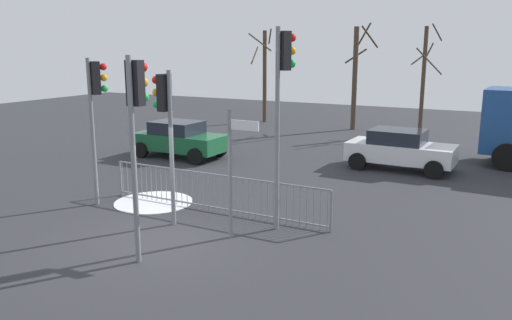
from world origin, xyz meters
name	(u,v)px	position (x,y,z in m)	size (l,w,h in m)	color
ground_plane	(160,240)	(0.00, 0.00, 0.00)	(60.00, 60.00, 0.00)	#2D2D33
traffic_light_mid_right	(282,84)	(2.16, 2.07, 3.57)	(0.40, 0.53, 4.88)	slate
traffic_light_foreground_left	(96,98)	(-3.28, 1.54, 3.03)	(0.41, 0.52, 4.14)	slate
traffic_light_rear_left	(165,113)	(-0.51, 1.05, 2.85)	(0.57, 0.33, 3.88)	slate
traffic_light_foreground_right	(136,113)	(0.39, -1.07, 3.13)	(0.32, 0.57, 4.27)	slate
direction_sign_post	(232,167)	(1.45, 0.91, 1.72)	(0.79, 0.09, 3.06)	slate
pedestrian_guard_railing	(214,192)	(0.00, 2.39, 0.55)	(6.80, 0.16, 1.07)	slate
car_white_mid	(400,149)	(3.36, 9.83, 0.77)	(3.85, 2.01, 1.47)	silver
car_green_near	(179,139)	(-5.11, 7.85, 0.77)	(3.83, 1.98, 1.47)	#195933
bare_tree_left	(356,75)	(-0.96, 18.24, 2.94)	(1.78, 1.80, 5.70)	#473828
bare_tree_centre	(264,74)	(-6.64, 18.58, 2.85)	(1.54, 1.32, 5.48)	#473828
bare_tree_right	(424,78)	(2.52, 18.59, 2.89)	(1.63, 1.63, 5.56)	#473828
snow_patch_kerb	(154,202)	(-2.03, 2.30, 0.01)	(2.27, 2.27, 0.01)	white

